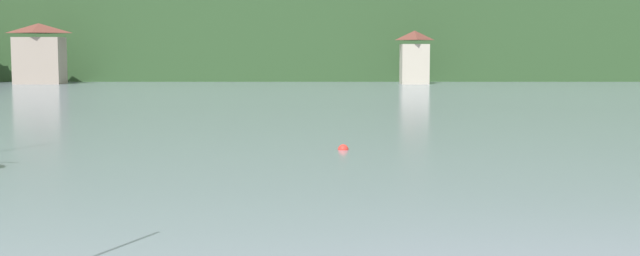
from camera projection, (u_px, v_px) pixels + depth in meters
wooded_hillside at (151, 23)px, 131.77m from camera, size 352.00×63.08×56.07m
shore_building_westcentral at (36, 55)px, 89.09m from camera, size 5.45×3.29×6.79m
shore_building_central at (411, 58)px, 89.31m from camera, size 3.19×3.35×5.97m
mooring_buoy_mid at (340, 150)px, 28.57m from camera, size 0.39×0.39×0.39m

